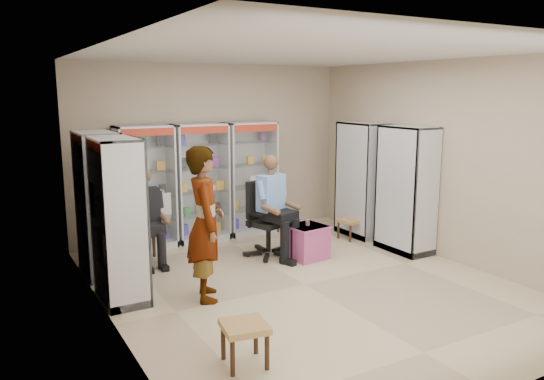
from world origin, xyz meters
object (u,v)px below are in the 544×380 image
wooden_chair (145,231)px  woven_stool_b (245,344)px  cabinet_back_right (250,178)px  cabinet_right_far (362,180)px  office_chair (268,219)px  cabinet_left_near (119,221)px  cabinet_right_near (406,190)px  pink_trunk (307,242)px  cabinet_left_far (99,204)px  cabinet_back_mid (201,183)px  cabinet_back_left (146,188)px  woven_stool_a (350,229)px  standing_man (205,224)px  seated_shopkeeper (270,209)px

wooden_chair → woven_stool_b: bearing=-91.4°
cabinet_back_right → cabinet_right_far: (1.63, -1.13, 0.00)m
office_chair → cabinet_left_near: bearing=177.1°
cabinet_right_near → pink_trunk: size_ratio=3.71×
cabinet_left_far → cabinet_back_right: bearing=108.2°
wooden_chair → woven_stool_b: size_ratio=2.29×
cabinet_back_mid → cabinet_left_near: same height
wooden_chair → pink_trunk: bearing=-25.6°
cabinet_left_far → cabinet_left_near: size_ratio=1.00×
cabinet_left_near → woven_stool_b: size_ratio=4.87×
cabinet_back_left → cabinet_right_near: bearing=-32.3°
cabinet_left_near → office_chair: 2.56m
cabinet_back_mid → woven_stool_b: (-1.28, -4.21, -0.79)m
pink_trunk → woven_stool_b: (-2.28, -2.42, -0.05)m
cabinet_left_near → office_chair: cabinet_left_near is taller
woven_stool_a → pink_trunk: bearing=-157.0°
cabinet_right_near → office_chair: 2.24m
cabinet_right_far → standing_man: (-3.54, -1.38, -0.05)m
seated_shopkeeper → wooden_chair: bearing=140.5°
woven_stool_b → standing_man: size_ratio=0.22×
wooden_chair → cabinet_right_far: bearing=-6.0°
cabinet_right_near → pink_trunk: 1.80m
cabinet_back_right → wooden_chair: size_ratio=2.13×
woven_stool_a → woven_stool_b: woven_stool_b is taller
cabinet_left_near → wooden_chair: size_ratio=2.13×
cabinet_right_far → cabinet_right_near: bearing=-180.0°
cabinet_left_far → cabinet_back_left: bearing=135.0°
seated_shopkeeper → office_chair: bearing=72.1°
cabinet_back_mid → cabinet_back_right: size_ratio=1.00×
cabinet_back_right → woven_stool_b: (-2.23, -4.21, -0.79)m
cabinet_left_far → woven_stool_a: size_ratio=5.68×
seated_shopkeeper → cabinet_left_far: bearing=150.6°
cabinet_right_far → standing_man: 3.80m
cabinet_left_far → wooden_chair: size_ratio=2.13×
cabinet_left_far → pink_trunk: (2.88, -0.86, -0.74)m
cabinet_right_near → wooden_chair: bearing=68.4°
cabinet_right_far → seated_shopkeeper: cabinet_right_far is taller
wooden_chair → standing_man: bearing=-82.2°
cabinet_left_far → woven_stool_a: cabinet_left_far is taller
woven_stool_b → office_chair: bearing=57.0°
cabinet_back_left → cabinet_right_far: 3.71m
cabinet_back_right → cabinet_right_far: bearing=-34.7°
woven_stool_a → cabinet_right_near: bearing=-71.3°
wooden_chair → seated_shopkeeper: (1.76, -0.70, 0.28)m
cabinet_back_mid → office_chair: bearing=-68.0°
cabinet_left_near → cabinet_back_left: bearing=155.4°
woven_stool_b → pink_trunk: bearing=46.7°
office_chair → seated_shopkeeper: seated_shopkeeper is taller
cabinet_back_left → cabinet_left_near: (-0.93, -2.03, 0.00)m
cabinet_back_left → woven_stool_b: bearing=-94.5°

